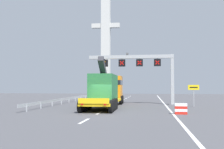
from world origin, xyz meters
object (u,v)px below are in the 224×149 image
overhead_lane_gantry (141,64)px  crash_barrier_striped (181,109)px  bridge_pylon_distant (106,38)px  exit_sign_yellow (194,91)px  heavy_haul_truck_yellow (107,89)px

overhead_lane_gantry → crash_barrier_striped: bearing=-72.0°
crash_barrier_striped → bridge_pylon_distant: 63.54m
exit_sign_yellow → bridge_pylon_distant: (-18.61, 50.71, 15.97)m
overhead_lane_gantry → crash_barrier_striped: 12.40m
heavy_haul_truck_yellow → exit_sign_yellow: heavy_haul_truck_yellow is taller
overhead_lane_gantry → bridge_pylon_distant: bridge_pylon_distant is taller
crash_barrier_striped → bridge_pylon_distant: bearing=105.4°
bridge_pylon_distant → heavy_haul_truck_yellow: bearing=-80.3°
exit_sign_yellow → bridge_pylon_distant: size_ratio=0.07×
crash_barrier_striped → bridge_pylon_distant: size_ratio=0.03×
heavy_haul_truck_yellow → bridge_pylon_distant: 54.70m
exit_sign_yellow → overhead_lane_gantry: bearing=155.5°
crash_barrier_striped → bridge_pylon_distant: bridge_pylon_distant is taller
heavy_haul_truck_yellow → exit_sign_yellow: 9.84m
heavy_haul_truck_yellow → exit_sign_yellow: (9.79, 0.90, -0.15)m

